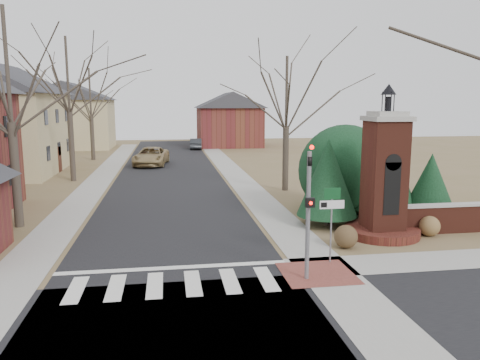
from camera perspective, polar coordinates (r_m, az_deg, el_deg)
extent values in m
plane|color=brown|center=(14.62, -8.00, -13.66)|extent=(120.00, 120.00, 0.00)
cube|color=black|center=(35.91, -8.58, 0.20)|extent=(8.00, 70.00, 0.01)
cube|color=black|center=(11.91, -7.75, -19.28)|extent=(120.00, 8.00, 0.01)
cube|color=silver|center=(15.36, -8.05, -12.46)|extent=(8.00, 2.20, 0.02)
cube|color=silver|center=(16.76, -8.14, -10.56)|extent=(8.00, 0.35, 0.02)
cube|color=gray|center=(36.30, -0.35, 0.41)|extent=(2.00, 60.00, 0.02)
cube|color=gray|center=(36.27, -16.82, 0.00)|extent=(2.00, 60.00, 0.02)
cube|color=brown|center=(16.29, 9.40, -11.17)|extent=(2.40, 2.40, 0.02)
cylinder|color=slate|center=(15.16, 8.29, -4.45)|extent=(0.14, 0.14, 4.20)
imported|color=black|center=(14.82, 8.47, 2.89)|extent=(0.15, 0.18, 0.90)
sphere|color=#FF0C05|center=(14.58, 8.75, 3.97)|extent=(0.14, 0.14, 0.14)
cube|color=black|center=(14.88, 8.54, -2.74)|extent=(0.28, 0.16, 0.30)
sphere|color=#FF0C05|center=(14.80, 8.64, -2.81)|extent=(0.11, 0.11, 0.11)
cylinder|color=slate|center=(17.05, 11.04, -5.74)|extent=(0.06, 0.06, 2.60)
cube|color=silver|center=(16.83, 11.15, -2.96)|extent=(0.90, 0.03, 0.30)
cube|color=black|center=(16.72, 10.20, -3.01)|extent=(0.22, 0.02, 0.18)
cube|color=#0D401C|center=(16.75, 11.19, -1.62)|extent=(0.60, 0.03, 0.40)
cylinder|color=#572519|center=(21.31, 16.86, -6.02)|extent=(3.20, 3.20, 0.36)
cube|color=#572519|center=(20.82, 17.17, 0.14)|extent=(1.50, 1.50, 5.00)
cube|color=black|center=(20.24, 18.01, -1.02)|extent=(0.70, 0.10, 2.20)
cube|color=gray|center=(20.58, 17.51, 7.17)|extent=(1.70, 1.70, 0.20)
cube|color=gray|center=(20.58, 17.54, 7.72)|extent=(1.30, 1.30, 0.20)
cylinder|color=black|center=(20.57, 17.60, 8.83)|extent=(0.20, 0.20, 0.60)
cone|color=black|center=(20.58, 17.68, 10.50)|extent=(0.64, 0.64, 0.45)
cube|color=#572519|center=(23.48, 26.89, -4.17)|extent=(7.50, 0.40, 1.20)
cube|color=gray|center=(23.35, 27.01, -2.62)|extent=(7.50, 0.50, 0.10)
cube|color=tan|center=(42.69, -27.24, 5.03)|extent=(9.00, 12.00, 6.40)
cube|color=tan|center=(62.66, -19.92, 6.41)|extent=(10.00, 8.00, 6.00)
cube|color=tan|center=(61.65, -23.01, 9.90)|extent=(0.75, 0.75, 3.08)
cube|color=brown|center=(62.07, -1.35, 6.48)|extent=(8.00, 8.00, 5.00)
cube|color=brown|center=(60.14, -3.31, 9.61)|extent=(0.75, 0.75, 2.80)
cylinder|color=#473D33|center=(22.39, 10.48, -4.84)|extent=(0.20, 0.20, 0.50)
cone|color=black|center=(21.98, 10.64, 0.35)|extent=(2.80, 2.80, 3.60)
cylinder|color=#473D33|center=(24.72, 16.82, -3.73)|extent=(0.20, 0.20, 0.50)
cone|color=black|center=(24.31, 17.08, 1.67)|extent=(3.40, 3.40, 4.20)
cylinder|color=#473D33|center=(24.80, 22.00, -3.98)|extent=(0.20, 0.20, 0.50)
cone|color=black|center=(24.49, 22.23, -0.22)|extent=(2.40, 2.40, 2.80)
sphere|color=black|center=(24.91, 12.65, 1.57)|extent=(4.80, 4.80, 4.80)
cylinder|color=#473D33|center=(23.73, -25.67, 0.52)|extent=(0.40, 0.40, 4.83)
cylinder|color=#473D33|center=(36.26, -19.83, 3.84)|extent=(0.40, 0.40, 5.04)
cylinder|color=#473D33|center=(49.14, -17.56, 4.92)|extent=(0.40, 0.40, 4.41)
cylinder|color=#473D33|center=(30.63, 5.58, 2.63)|extent=(0.40, 0.40, 4.20)
imported|color=#9F8657|center=(43.67, -10.78, 2.85)|extent=(3.45, 6.21, 1.64)
imported|color=#2E3135|center=(58.20, -5.39, 4.43)|extent=(1.70, 4.10, 1.32)
sphere|color=#4F3B24|center=(19.09, 12.78, -6.75)|extent=(0.93, 0.93, 0.93)
sphere|color=brown|center=(21.84, 22.11, -5.23)|extent=(0.89, 0.89, 0.89)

